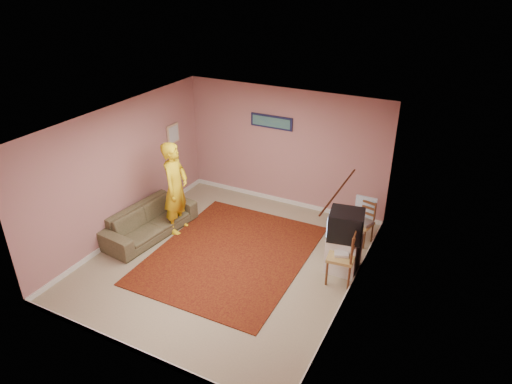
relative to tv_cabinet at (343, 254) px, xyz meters
The scene contains 26 objects.
ground 2.09m from the tv_cabinet, 161.32° to the right, with size 5.00×5.00×0.00m, color gray.
wall_back 2.85m from the tv_cabinet, 136.65° to the left, with size 4.50×0.02×2.60m, color #A2726A.
wall_front 3.84m from the tv_cabinet, 121.68° to the right, with size 4.50×0.02×2.60m, color #A2726A.
wall_left 4.36m from the tv_cabinet, behind, with size 0.02×5.00×2.60m, color #A2726A.
wall_right 1.21m from the tv_cabinet, 65.54° to the right, with size 0.02×5.00×2.60m, color #A2726A.
ceiling 3.06m from the tv_cabinet, 161.32° to the right, with size 4.50×5.00×0.02m, color white.
baseboard_back 2.69m from the tv_cabinet, 136.81° to the left, with size 4.50×0.02×0.10m, color silver.
baseboard_front 3.72m from the tv_cabinet, 121.76° to the right, with size 4.50×0.02×0.10m, color silver.
baseboard_left 4.25m from the tv_cabinet, behind, with size 0.02×5.00×0.10m, color silver.
baseboard_right 0.78m from the tv_cabinet, 66.26° to the right, with size 0.02×5.00×0.10m, color silver.
window 1.94m from the tv_cabinet, 79.32° to the right, with size 0.01×1.10×1.50m, color black.
curtain_sheer 1.96m from the tv_cabinet, 80.70° to the right, with size 0.01×0.75×2.10m, color silver.
curtain_floral 1.39m from the tv_cabinet, 75.29° to the right, with size 0.01×0.35×2.10m, color beige.
curtain_rod 2.54m from the tv_cabinet, 80.89° to the right, with size 0.02×0.02×1.40m, color brown.
picture_back 3.26m from the tv_cabinet, 141.23° to the left, with size 0.95×0.04×0.28m.
picture_left 4.44m from the tv_cabinet, 167.28° to the left, with size 0.04×0.38×0.42m.
area_rug 2.06m from the tv_cabinet, 166.37° to the right, with size 2.65×3.32×0.02m, color black.
tv_cabinet is the anchor object (origin of this frame).
crt_tv 0.58m from the tv_cabinet, behind, with size 0.65×0.60×0.49m.
chair_a 1.03m from the tv_cabinet, 87.71° to the left, with size 0.46×0.44×0.46m.
dvd_player 1.02m from the tv_cabinet, 87.71° to the left, with size 0.37×0.26×0.06m, color #A5A5A9.
blue_throw 1.25m from the tv_cabinet, 88.07° to the left, with size 0.40×0.05×0.42m, color #90C8EC.
chair_b 0.42m from the tv_cabinet, 80.83° to the right, with size 0.48×0.50×0.55m.
game_console 0.37m from the tv_cabinet, 80.83° to the right, with size 0.23×0.17×0.05m, color silver.
sofa 3.79m from the tv_cabinet, behind, with size 1.99×0.78×0.58m, color brown.
person 3.41m from the tv_cabinet, behind, with size 0.68×0.45×1.87m, color yellow.
Camera 1 is at (3.57, -5.86, 4.86)m, focal length 32.00 mm.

